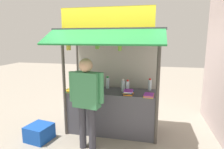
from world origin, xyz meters
TOP-DOWN VIEW (x-y plane):
  - ground_plane at (0.00, 0.00)m, footprint 20.00×20.00m
  - stall_counter at (0.00, 0.00)m, footprint 1.83×0.63m
  - stall_structure at (0.00, 0.08)m, footprint 2.03×1.47m
  - water_bottle_right at (-0.72, 0.10)m, footprint 0.09×0.09m
  - water_bottle_back_left at (-0.14, 0.19)m, footprint 0.08×0.08m
  - water_bottle_mid_right at (0.23, 0.03)m, footprint 0.07×0.07m
  - water_bottle_far_right at (0.77, 0.23)m, footprint 0.07×0.07m
  - water_bottle_center at (0.32, 0.01)m, footprint 0.07×0.07m
  - water_bottle_far_left at (-0.43, 0.09)m, footprint 0.08×0.08m
  - magazine_stack_back_right at (0.36, -0.18)m, footprint 0.20×0.26m
  - magazine_stack_mid_left at (-0.39, -0.14)m, footprint 0.21×0.29m
  - magazine_stack_left at (0.76, -0.23)m, footprint 0.20×0.26m
  - magazine_stack_front_left at (-0.76, -0.19)m, footprint 0.27×0.32m
  - banana_bunch_inner_left at (-0.18, -0.41)m, footprint 0.11×0.11m
  - banana_bunch_rightmost at (0.23, -0.41)m, footprint 0.10×0.09m
  - banana_bunch_inner_right at (-0.74, -0.41)m, footprint 0.11×0.11m
  - vendor_person at (-0.30, -0.72)m, footprint 0.63×0.27m
  - plastic_crate at (-1.33, -0.65)m, footprint 0.51×0.51m

SIDE VIEW (x-z plane):
  - ground_plane at x=0.00m, z-range 0.00..0.00m
  - plastic_crate at x=-1.33m, z-range 0.00..0.31m
  - stall_counter at x=0.00m, z-range 0.00..0.90m
  - magazine_stack_left at x=0.76m, z-range 0.90..0.95m
  - magazine_stack_mid_left at x=-0.39m, z-range 0.90..0.96m
  - magazine_stack_front_left at x=-0.76m, z-range 0.90..0.97m
  - magazine_stack_back_right at x=0.36m, z-range 0.90..0.99m
  - vendor_person at x=-0.30m, z-range 0.17..1.82m
  - water_bottle_center at x=0.32m, z-range 0.89..1.14m
  - water_bottle_far_right at x=0.77m, z-range 0.89..1.15m
  - water_bottle_mid_right at x=0.23m, z-range 0.89..1.15m
  - water_bottle_back_left at x=-0.14m, z-range 0.89..1.16m
  - water_bottle_far_left at x=-0.43m, z-range 0.89..1.18m
  - water_bottle_right at x=-0.72m, z-range 0.89..1.21m
  - stall_structure at x=0.00m, z-range 0.25..2.76m
  - banana_bunch_inner_right at x=-0.74m, z-range 1.69..1.97m
  - banana_bunch_rightmost at x=0.23m, z-range 1.70..1.97m
  - banana_bunch_inner_left at x=-0.18m, z-range 1.74..1.98m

